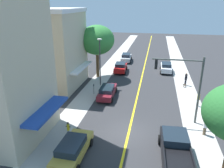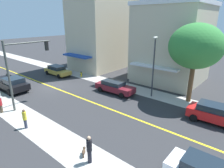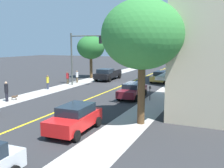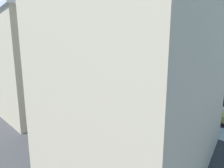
{
  "view_description": "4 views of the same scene",
  "coord_description": "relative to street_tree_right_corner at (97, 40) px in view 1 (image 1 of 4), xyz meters",
  "views": [
    {
      "loc": [
        1.92,
        -17.13,
        11.08
      ],
      "look_at": [
        -3.07,
        7.41,
        1.76
      ],
      "focal_mm": 35.17,
      "sensor_mm": 36.0,
      "label": 1
    },
    {
      "loc": [
        12.73,
        20.86,
        8.31
      ],
      "look_at": [
        -1.95,
        8.42,
        1.77
      ],
      "focal_mm": 30.64,
      "sensor_mm": 36.0,
      "label": 2
    },
    {
      "loc": [
        -11.76,
        30.59,
        5.21
      ],
      "look_at": [
        -1.83,
        8.22,
        1.36
      ],
      "focal_mm": 40.78,
      "sensor_mm": 36.0,
      "label": 3
    },
    {
      "loc": [
        -21.01,
        -7.26,
        5.94
      ],
      "look_at": [
        -0.84,
        10.33,
        1.76
      ],
      "focal_mm": 24.74,
      "sensor_mm": 36.0,
      "label": 4
    }
  ],
  "objects": [
    {
      "name": "tan_rowhouse",
      "position": [
        -5.76,
        -4.88,
        -0.56
      ],
      "size": [
        9.87,
        8.62,
        10.42
      ],
      "rotation": [
        0.0,
        0.0,
        -1.57
      ],
      "color": "beige",
      "rests_on": "ground"
    },
    {
      "name": "red_sedan_left_curb",
      "position": [
        3.13,
        3.13,
        -4.95
      ],
      "size": [
        2.15,
        4.19,
        1.61
      ],
      "rotation": [
        0.0,
        0.0,
        1.61
      ],
      "color": "red",
      "rests_on": "ground"
    },
    {
      "name": "street_tree_right_corner",
      "position": [
        0.0,
        0.0,
        0.0
      ],
      "size": [
        5.22,
        5.22,
        8.03
      ],
      "color": "brown",
      "rests_on": "ground"
    },
    {
      "name": "pedestrian_black_shirt",
      "position": [
        13.22,
        -1.28,
        -4.8
      ],
      "size": [
        0.34,
        0.34,
        1.84
      ],
      "rotation": [
        0.0,
        0.0,
        2.39
      ],
      "color": "black",
      "rests_on": "ground"
    },
    {
      "name": "black_pickup_truck",
      "position": [
        10.75,
        -17.97,
        -4.91
      ],
      "size": [
        2.53,
        6.14,
        1.7
      ],
      "rotation": [
        0.0,
        0.0,
        1.61
      ],
      "color": "black",
      "rests_on": "ground"
    },
    {
      "name": "small_dog",
      "position": [
        13.05,
        -2.03,
        -5.47
      ],
      "size": [
        0.58,
        0.52,
        0.48
      ],
      "rotation": [
        0.0,
        0.0,
        3.84
      ],
      "color": "#4C3828",
      "rests_on": "ground"
    },
    {
      "name": "street_lamp",
      "position": [
        1.36,
        -3.68,
        -1.7
      ],
      "size": [
        0.7,
        0.36,
        6.63
      ],
      "color": "#38383D",
      "rests_on": "ground"
    },
    {
      "name": "pedestrian_red_shirt",
      "position": [
        14.03,
        -12.4,
        -4.94
      ],
      "size": [
        0.36,
        0.36,
        1.61
      ],
      "rotation": [
        0.0,
        0.0,
        2.52
      ],
      "color": "brown",
      "rests_on": "ground"
    },
    {
      "name": "maroon_sedan_left_curb",
      "position": [
        3.23,
        -7.58,
        -5.02
      ],
      "size": [
        2.06,
        4.85,
        1.43
      ],
      "rotation": [
        0.0,
        0.0,
        1.6
      ],
      "color": "maroon",
      "rests_on": "ground"
    },
    {
      "name": "white_sedan_right_curb",
      "position": [
        10.68,
        4.81,
        -4.96
      ],
      "size": [
        1.94,
        4.47,
        1.57
      ],
      "rotation": [
        0.0,
        0.0,
        1.57
      ],
      "color": "silver",
      "rests_on": "ground"
    },
    {
      "name": "pedestrian_white_shirt",
      "position": [
        13.54,
        -13.96,
        -4.93
      ],
      "size": [
        0.35,
        0.35,
        1.63
      ],
      "rotation": [
        0.0,
        0.0,
        0.11
      ],
      "color": "brown",
      "rests_on": "ground"
    },
    {
      "name": "road_centerline_stripe",
      "position": [
        6.9,
        -14.94,
        -5.78
      ],
      "size": [
        0.2,
        126.0,
        0.0
      ],
      "primitive_type": "cube",
      "color": "yellow",
      "rests_on": "ground"
    },
    {
      "name": "parking_meter",
      "position": [
        1.33,
        -6.99,
        -4.88
      ],
      "size": [
        0.12,
        0.18,
        1.37
      ],
      "color": "#4C4C51",
      "rests_on": "ground"
    },
    {
      "name": "silver_sedan_left_curb",
      "position": [
        3.07,
        10.42,
        -4.96
      ],
      "size": [
        2.1,
        4.69,
        1.6
      ],
      "rotation": [
        0.0,
        0.0,
        1.61
      ],
      "color": "#B7BABF",
      "rests_on": "ground"
    },
    {
      "name": "sidewalk_right",
      "position": [
        13.15,
        -14.94,
        -5.78
      ],
      "size": [
        2.63,
        126.0,
        0.01
      ],
      "primitive_type": "cube",
      "color": "#ADA8A0",
      "rests_on": "ground"
    },
    {
      "name": "fire_hydrant",
      "position": [
        1.36,
        -15.7,
        -5.37
      ],
      "size": [
        0.44,
        0.24,
        0.83
      ],
      "color": "yellow",
      "rests_on": "ground"
    },
    {
      "name": "ground_plane",
      "position": [
        6.9,
        -14.94,
        -5.79
      ],
      "size": [
        140.0,
        140.0,
        0.0
      ],
      "primitive_type": "plane",
      "color": "#2D2D30"
    },
    {
      "name": "sidewalk_left",
      "position": [
        0.66,
        -14.94,
        -5.78
      ],
      "size": [
        2.63,
        126.0,
        0.01
      ],
      "primitive_type": "cube",
      "color": "#ADA8A0",
      "rests_on": "ground"
    },
    {
      "name": "pedestrian_yellow_shirt",
      "position": [
        13.86,
        -8.03,
        -4.9
      ],
      "size": [
        0.31,
        0.31,
        1.65
      ],
      "rotation": [
        0.0,
        0.0,
        5.55
      ],
      "color": "#33384C",
      "rests_on": "ground"
    },
    {
      "name": "traffic_light_mast",
      "position": [
        11.69,
        -11.94,
        -1.39
      ],
      "size": [
        4.62,
        0.32,
        6.58
      ],
      "rotation": [
        0.0,
        0.0,
        3.14
      ],
      "color": "#474C47",
      "rests_on": "ground"
    },
    {
      "name": "gold_sedan_left_curb",
      "position": [
        3.17,
        -19.18,
        -5.01
      ],
      "size": [
        2.09,
        4.79,
        1.48
      ],
      "rotation": [
        0.0,
        0.0,
        1.56
      ],
      "color": "#B29338",
      "rests_on": "ground"
    }
  ]
}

